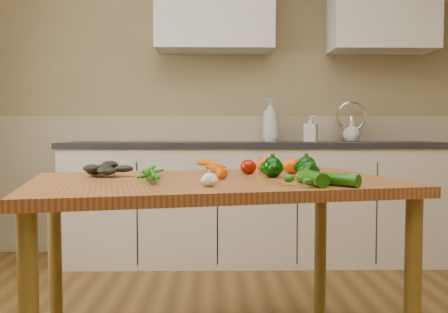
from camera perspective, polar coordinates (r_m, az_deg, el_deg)
name	(u,v)px	position (r m, az deg, el deg)	size (l,w,h in m)	color
room	(243,55)	(1.76, 2.15, 11.52)	(4.04, 5.04, 2.64)	brown
counter_run	(256,200)	(3.80, 3.64, -4.99)	(2.84, 0.64, 1.14)	beige
upper_cabinets	(294,5)	(4.05, 7.98, 16.74)	(2.15, 0.35, 0.70)	silver
table	(213,200)	(2.08, -1.26, -4.96)	(1.63, 1.23, 0.78)	#A15B2E
soap_bottle_a	(271,120)	(3.93, 5.34, 4.17)	(0.13, 0.13, 0.33)	silver
soap_bottle_b	(311,128)	(3.91, 9.89, 3.19)	(0.09, 0.09, 0.20)	silver
soap_bottle_c	(352,131)	(3.96, 14.38, 2.83)	(0.13, 0.13, 0.16)	silver
carrot_bunch	(196,169)	(2.11, -3.26, -1.48)	(0.27, 0.21, 0.07)	#D65505
leafy_greens	(109,165)	(2.23, -13.02, -0.90)	(0.21, 0.19, 0.10)	black
garlic_bulb	(209,180)	(1.78, -1.68, -2.69)	(0.06, 0.06, 0.05)	white
pepper_a	(272,167)	(2.15, 5.56, -1.22)	(0.09, 0.09, 0.09)	black
pepper_b	(306,167)	(2.20, 9.38, -1.14)	(0.09, 0.09, 0.09)	black
pepper_c	(308,171)	(2.04, 9.60, -1.60)	(0.08, 0.08, 0.08)	black
tomato_a	(248,167)	(2.29, 2.80, -1.19)	(0.07, 0.07, 0.07)	#810F02
tomato_b	(265,165)	(2.39, 4.68, -0.94)	(0.08, 0.08, 0.07)	#D35105
tomato_c	(291,166)	(2.33, 7.68, -1.04)	(0.08, 0.08, 0.08)	#D35105
zucchini_a	(328,179)	(1.87, 11.77, -2.50)	(0.05, 0.05, 0.25)	#114607
zucchini_b	(314,178)	(1.85, 10.28, -2.44)	(0.05, 0.05, 0.19)	#114607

